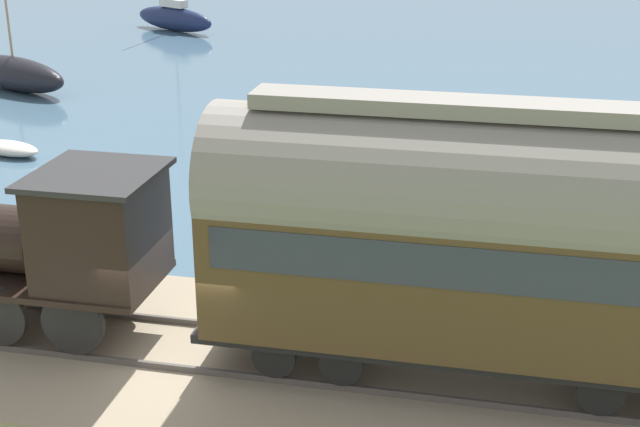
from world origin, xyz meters
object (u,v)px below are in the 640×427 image
steam_locomotive (36,238)px  sailboat_black (14,73)px  passenger_coach (478,232)px  rowboat_mid_harbor (9,148)px  rowboat_far_out (465,276)px  sailboat_navy (174,17)px

steam_locomotive → sailboat_black: (20.21, 12.35, -1.74)m
passenger_coach → rowboat_mid_harbor: (11.71, 15.63, -3.06)m
passenger_coach → rowboat_far_out: (4.93, 0.35, -3.08)m
steam_locomotive → rowboat_mid_harbor: (11.71, 7.69, -2.25)m
sailboat_black → rowboat_far_out: (-15.28, -19.93, -0.53)m
sailboat_navy → rowboat_far_out: sailboat_navy is taller
sailboat_black → steam_locomotive: bearing=-125.0°
passenger_coach → rowboat_mid_harbor: bearing=53.2°
steam_locomotive → sailboat_navy: size_ratio=0.62×
rowboat_mid_harbor → rowboat_far_out: bearing=-100.3°
sailboat_black → rowboat_far_out: bearing=-103.9°
rowboat_far_out → rowboat_mid_harbor: rowboat_mid_harbor is taller
steam_locomotive → rowboat_far_out: size_ratio=2.43×
sailboat_navy → sailboat_black: size_ratio=1.23×
rowboat_far_out → rowboat_mid_harbor: bearing=27.8°
rowboat_far_out → passenger_coach: bearing=145.8°
passenger_coach → rowboat_far_out: bearing=4.1°
passenger_coach → sailboat_black: size_ratio=1.17×
sailboat_black → rowboat_far_out: 25.11m
steam_locomotive → sailboat_black: size_ratio=0.76×
steam_locomotive → sailboat_navy: bearing=17.3°
rowboat_mid_harbor → steam_locomotive: bearing=-133.1°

